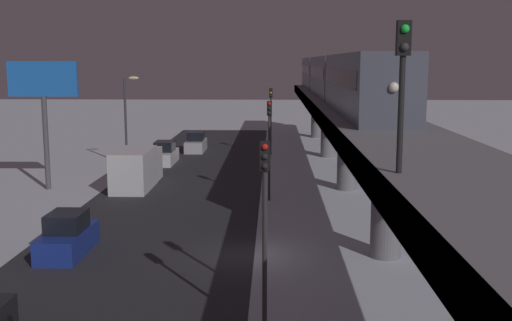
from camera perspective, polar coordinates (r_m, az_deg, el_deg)
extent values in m
plane|color=silver|center=(29.05, -1.45, -8.69)|extent=(240.00, 240.00, 0.00)
cube|color=#28282D|center=(29.70, -10.94, -8.45)|extent=(11.00, 106.61, 0.01)
cube|color=slate|center=(28.31, 12.11, 2.06)|extent=(5.00, 106.61, 0.80)
cube|color=#38383D|center=(27.97, 7.30, 2.10)|extent=(0.24, 104.48, 0.80)
cylinder|color=slate|center=(73.77, 5.63, 4.09)|extent=(1.40, 1.40, 5.10)
cylinder|color=slate|center=(58.66, 6.66, 2.81)|extent=(1.40, 1.40, 5.10)
cylinder|color=slate|center=(43.63, 8.39, 0.64)|extent=(1.40, 1.40, 5.10)
cylinder|color=slate|center=(28.80, 11.91, -3.78)|extent=(1.40, 1.40, 5.10)
cube|color=#4C5160|center=(36.34, 9.85, 6.95)|extent=(2.90, 18.00, 3.40)
cube|color=black|center=(36.33, 9.86, 7.59)|extent=(2.94, 16.20, 0.90)
cube|color=#4C5160|center=(54.81, 7.08, 7.67)|extent=(2.90, 18.00, 3.40)
cube|color=black|center=(54.80, 7.09, 8.09)|extent=(2.94, 16.20, 0.90)
cube|color=#4C5160|center=(73.34, 5.70, 8.02)|extent=(2.90, 18.00, 3.40)
cube|color=black|center=(73.34, 5.71, 8.33)|extent=(2.94, 16.20, 0.90)
sphere|color=white|center=(27.41, 12.54, 6.59)|extent=(0.44, 0.44, 0.44)
cylinder|color=black|center=(16.85, 13.15, 4.24)|extent=(0.16, 0.16, 3.20)
cube|color=black|center=(16.81, 13.40, 10.88)|extent=(0.36, 0.28, 0.90)
sphere|color=#19F23F|center=(16.66, 13.54, 11.69)|extent=(0.22, 0.22, 0.22)
sphere|color=#333333|center=(16.64, 13.48, 10.11)|extent=(0.22, 0.22, 0.22)
cube|color=silver|center=(55.24, -8.37, 0.30)|extent=(1.80, 4.78, 1.10)
cube|color=black|center=(55.10, -8.39, 1.31)|extent=(1.58, 2.29, 0.87)
cube|color=navy|center=(30.43, -16.90, -7.18)|extent=(1.80, 4.30, 1.10)
cube|color=black|center=(30.17, -16.98, -5.38)|extent=(1.58, 2.06, 0.87)
cube|color=#B2B2B7|center=(62.42, -5.54, 1.35)|extent=(1.80, 4.47, 1.10)
cube|color=black|center=(62.30, -5.55, 2.25)|extent=(1.58, 2.15, 0.87)
cube|color=silver|center=(47.90, -10.16, -0.29)|extent=(2.30, 2.20, 2.40)
cube|color=silver|center=(44.21, -11.16, -0.83)|extent=(2.40, 5.00, 2.80)
cylinder|color=#2D2D2D|center=(20.10, 0.81, -8.61)|extent=(0.16, 0.16, 5.50)
cube|color=black|center=(19.37, 0.83, 0.45)|extent=(0.32, 0.32, 0.90)
sphere|color=red|center=(19.15, 0.82, 1.26)|extent=(0.20, 0.20, 0.20)
sphere|color=black|center=(19.19, 0.82, 0.37)|extent=(0.20, 0.20, 0.20)
sphere|color=black|center=(19.24, 0.82, -0.51)|extent=(0.20, 0.20, 0.20)
cylinder|color=#2D2D2D|center=(39.75, 1.22, 0.22)|extent=(0.16, 0.16, 5.50)
cube|color=black|center=(39.39, 1.24, 4.82)|extent=(0.32, 0.32, 0.90)
sphere|color=red|center=(39.19, 1.24, 5.24)|extent=(0.20, 0.20, 0.20)
sphere|color=black|center=(39.21, 1.24, 4.80)|extent=(0.20, 0.20, 0.20)
sphere|color=black|center=(39.24, 1.24, 4.36)|extent=(0.20, 0.20, 0.20)
cylinder|color=#2D2D2D|center=(59.73, 1.36, 3.17)|extent=(0.16, 0.16, 5.50)
cube|color=black|center=(59.49, 1.37, 6.24)|extent=(0.32, 0.32, 0.90)
sphere|color=black|center=(59.30, 1.37, 6.52)|extent=(0.20, 0.20, 0.20)
sphere|color=yellow|center=(59.31, 1.37, 6.23)|extent=(0.20, 0.20, 0.20)
sphere|color=black|center=(59.33, 1.37, 5.94)|extent=(0.20, 0.20, 0.20)
cylinder|color=#4C4C51|center=(45.53, -18.71, 1.50)|extent=(0.36, 0.36, 6.50)
cube|color=blue|center=(45.20, -18.99, 7.10)|extent=(4.80, 0.30, 2.40)
cylinder|color=#38383D|center=(54.37, -11.88, 3.46)|extent=(0.20, 0.20, 7.50)
ellipsoid|color=#F4E5B2|center=(53.97, -11.17, 7.44)|extent=(0.90, 0.44, 0.30)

